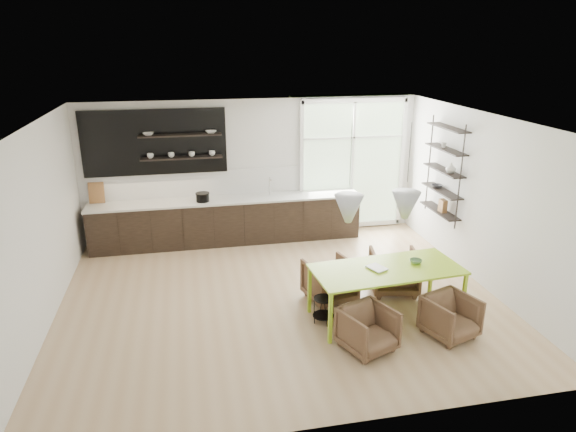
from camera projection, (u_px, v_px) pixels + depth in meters
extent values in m
cube|color=tan|center=(280.00, 298.00, 8.43)|extent=(7.00, 6.00, 0.01)
cube|color=silver|center=(253.00, 169.00, 10.73)|extent=(7.00, 0.02, 2.90)
cube|color=silver|center=(38.00, 231.00, 7.29)|extent=(0.02, 6.00, 2.90)
cube|color=silver|center=(484.00, 201.00, 8.61)|extent=(0.02, 6.00, 2.90)
cube|color=white|center=(279.00, 121.00, 7.47)|extent=(7.00, 6.00, 0.01)
cube|color=#B2D1A5|center=(352.00, 165.00, 11.10)|extent=(2.20, 0.02, 2.70)
cube|color=silver|center=(352.00, 165.00, 11.08)|extent=(2.30, 0.08, 2.80)
cone|color=#B8BCC6|center=(349.00, 209.00, 7.60)|extent=(0.44, 0.44, 0.42)
cone|color=#B8BCC6|center=(405.00, 205.00, 7.77)|extent=(0.44, 0.44, 0.42)
cylinder|color=black|center=(351.00, 155.00, 7.34)|extent=(0.01, 0.01, 0.89)
cylinder|color=black|center=(410.00, 153.00, 7.50)|extent=(0.01, 0.01, 0.89)
cube|color=black|center=(228.00, 221.00, 10.63)|extent=(5.50, 0.65, 0.90)
cube|color=silver|center=(227.00, 200.00, 10.48)|extent=(5.54, 0.69, 0.04)
cube|color=silver|center=(225.00, 182.00, 10.68)|extent=(5.50, 0.02, 0.55)
cube|color=black|center=(155.00, 142.00, 10.11)|extent=(2.80, 0.06, 1.30)
cube|color=black|center=(180.00, 135.00, 10.03)|extent=(1.60, 0.28, 0.03)
cube|color=black|center=(182.00, 158.00, 10.17)|extent=(1.60, 0.28, 0.03)
cube|color=#9C6B3A|center=(96.00, 193.00, 10.14)|extent=(0.30, 0.10, 0.42)
cylinder|color=silver|center=(269.00, 187.00, 10.67)|extent=(0.02, 0.02, 0.40)
imported|color=white|center=(148.00, 134.00, 9.90)|extent=(0.22, 0.22, 0.05)
imported|color=white|center=(211.00, 132.00, 10.13)|extent=(0.22, 0.22, 0.05)
imported|color=white|center=(150.00, 156.00, 10.04)|extent=(0.12, 0.12, 0.10)
imported|color=white|center=(171.00, 155.00, 10.12)|extent=(0.12, 0.12, 0.10)
imported|color=white|center=(192.00, 154.00, 10.19)|extent=(0.12, 0.12, 0.10)
imported|color=white|center=(212.00, 153.00, 10.27)|extent=(0.12, 0.12, 0.10)
cylinder|color=black|center=(203.00, 198.00, 10.27)|extent=(0.26, 0.26, 0.16)
cube|color=black|center=(460.00, 178.00, 9.05)|extent=(0.02, 0.02, 1.90)
cube|color=black|center=(429.00, 163.00, 10.16)|extent=(0.02, 0.02, 1.90)
cube|color=black|center=(440.00, 211.00, 9.87)|extent=(0.26, 1.20, 0.02)
cube|color=black|center=(442.00, 191.00, 9.74)|extent=(0.26, 1.20, 0.02)
cube|color=black|center=(444.00, 170.00, 9.61)|extent=(0.26, 1.20, 0.02)
cube|color=black|center=(446.00, 149.00, 9.48)|extent=(0.26, 1.20, 0.03)
cube|color=black|center=(448.00, 128.00, 9.35)|extent=(0.26, 1.20, 0.03)
imported|color=white|center=(451.00, 168.00, 9.34)|extent=(0.18, 0.18, 0.19)
imported|color=#333338|center=(437.00, 186.00, 9.91)|extent=(0.22, 0.22, 0.05)
imported|color=white|center=(444.00, 145.00, 9.55)|extent=(0.10, 0.10, 0.09)
cube|color=#9C6B3A|center=(443.00, 206.00, 9.74)|extent=(0.10, 0.18, 0.24)
cube|color=#A3D323|center=(387.00, 269.00, 7.62)|extent=(2.29, 1.18, 0.03)
cube|color=#A3D323|center=(330.00, 318.00, 7.06)|extent=(0.05, 0.05, 0.78)
cube|color=#A3D323|center=(310.00, 290.00, 7.88)|extent=(0.05, 0.05, 0.78)
cube|color=#A3D323|center=(463.00, 298.00, 7.63)|extent=(0.05, 0.05, 0.78)
cube|color=#A3D323|center=(431.00, 273.00, 8.44)|extent=(0.05, 0.05, 0.78)
imported|color=brown|center=(330.00, 280.00, 8.29)|extent=(0.88, 0.90, 0.67)
imported|color=brown|center=(394.00, 271.00, 8.57)|extent=(0.89, 0.91, 0.71)
imported|color=brown|center=(368.00, 329.00, 6.95)|extent=(0.86, 0.87, 0.61)
imported|color=brown|center=(451.00, 317.00, 7.27)|extent=(0.84, 0.85, 0.61)
cylinder|color=black|center=(324.00, 299.00, 7.59)|extent=(0.30, 0.30, 0.02)
cylinder|color=black|center=(323.00, 315.00, 7.68)|extent=(0.32, 0.32, 0.01)
cylinder|color=black|center=(332.00, 309.00, 7.68)|extent=(0.01, 0.01, 0.39)
cylinder|color=black|center=(321.00, 306.00, 7.79)|extent=(0.01, 0.01, 0.39)
cylinder|color=black|center=(314.00, 311.00, 7.63)|extent=(0.01, 0.01, 0.39)
cylinder|color=black|center=(326.00, 315.00, 7.53)|extent=(0.01, 0.01, 0.39)
imported|color=white|center=(371.00, 270.00, 7.53)|extent=(0.31, 0.35, 0.03)
imported|color=#5E8656|center=(416.00, 261.00, 7.78)|extent=(0.21, 0.21, 0.06)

